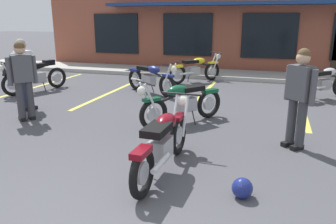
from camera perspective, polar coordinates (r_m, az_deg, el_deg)
The scene contains 14 objects.
ground_plane at distance 6.36m, azimuth -0.83°, elevation -3.85°, with size 80.00×80.00×0.00m, color #47474C.
sidewalk_kerb at distance 12.90m, azimuth 8.94°, elevation 6.36°, with size 22.00×1.80×0.14m, color #A8A59E.
brick_storefront_building at distance 16.82m, azimuth 11.45°, elevation 14.09°, with size 16.27×6.72×3.45m.
painted_stall_lines at distance 9.43m, azimuth 5.52°, elevation 2.62°, with size 10.71×4.80×0.01m.
motorcycle_foreground_classic at distance 4.71m, azimuth -0.80°, elevation -5.04°, with size 0.66×2.11×0.98m.
motorcycle_red_sportbike at distance 9.70m, azimuth -2.93°, elevation 5.81°, with size 1.88×1.32×0.98m.
motorcycle_black_cruiser at distance 10.65m, azimuth -22.19°, elevation 5.92°, with size 1.04×2.02×0.98m.
motorcycle_blue_standard at distance 11.49m, azimuth 4.79°, elevation 7.34°, with size 1.56×1.73×0.98m.
motorcycle_green_cafe_racer at distance 10.06m, azimuth 25.22°, elevation 4.69°, with size 1.60×1.70×0.98m.
motorcycle_orange_scrambler at distance 6.89m, azimuth 2.39°, elevation 1.70°, with size 1.49×1.78×0.98m.
person_in_black_shirt at distance 5.88m, azimuth 21.46°, elevation 3.04°, with size 0.50×0.49×1.68m.
person_in_shorts_foreground at distance 8.57m, azimuth -23.32°, elevation 6.54°, with size 0.31×0.61×1.68m.
person_by_back_row at distance 7.65m, azimuth -23.50°, elevation 5.55°, with size 0.43×0.55×1.68m.
helmet_on_pavement at distance 4.29m, azimuth 12.53°, elevation -12.51°, with size 0.26×0.26×0.26m.
Camera 1 is at (1.90, -2.34, 2.14)m, focal length 35.82 mm.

